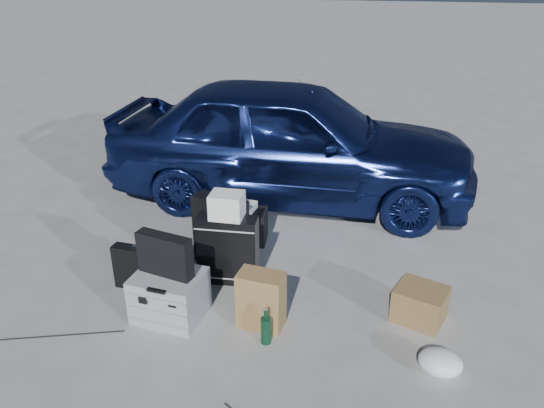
{
  "coord_description": "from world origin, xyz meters",
  "views": [
    {
      "loc": [
        1.01,
        -3.04,
        2.49
      ],
      "look_at": [
        0.22,
        0.85,
        0.61
      ],
      "focal_mm": 35.0,
      "sensor_mm": 36.0,
      "label": 1
    }
  ],
  "objects_px": {
    "green_bottle": "(266,326)",
    "briefcase": "(142,269)",
    "duffel_bag": "(233,225)",
    "suitcase_left": "(221,231)",
    "car": "(291,140)",
    "pelican_case": "(170,295)",
    "cardboard_box": "(420,304)",
    "suitcase_right": "(228,250)"
  },
  "relations": [
    {
      "from": "green_bottle",
      "to": "suitcase_right",
      "type": "bearing_deg",
      "value": 123.26
    },
    {
      "from": "car",
      "to": "briefcase",
      "type": "relative_size",
      "value": 8.1
    },
    {
      "from": "car",
      "to": "green_bottle",
      "type": "bearing_deg",
      "value": -174.61
    },
    {
      "from": "suitcase_left",
      "to": "cardboard_box",
      "type": "xyz_separation_m",
      "value": [
        1.67,
        -0.47,
        -0.18
      ]
    },
    {
      "from": "briefcase",
      "to": "duffel_bag",
      "type": "bearing_deg",
      "value": 66.71
    },
    {
      "from": "cardboard_box",
      "to": "green_bottle",
      "type": "xyz_separation_m",
      "value": [
        -1.07,
        -0.49,
        0.01
      ]
    },
    {
      "from": "car",
      "to": "suitcase_right",
      "type": "distance_m",
      "value": 1.83
    },
    {
      "from": "car",
      "to": "suitcase_right",
      "type": "bearing_deg",
      "value": 172.67
    },
    {
      "from": "briefcase",
      "to": "suitcase_right",
      "type": "relative_size",
      "value": 0.82
    },
    {
      "from": "duffel_bag",
      "to": "suitcase_left",
      "type": "bearing_deg",
      "value": -92.84
    },
    {
      "from": "car",
      "to": "pelican_case",
      "type": "distance_m",
      "value": 2.43
    },
    {
      "from": "duffel_bag",
      "to": "suitcase_right",
      "type": "bearing_deg",
      "value": -82.1
    },
    {
      "from": "suitcase_right",
      "to": "briefcase",
      "type": "bearing_deg",
      "value": -160.91
    },
    {
      "from": "duffel_bag",
      "to": "pelican_case",
      "type": "bearing_deg",
      "value": -101.51
    },
    {
      "from": "suitcase_right",
      "to": "duffel_bag",
      "type": "bearing_deg",
      "value": 99.75
    },
    {
      "from": "briefcase",
      "to": "suitcase_right",
      "type": "bearing_deg",
      "value": 26.57
    },
    {
      "from": "car",
      "to": "pelican_case",
      "type": "relative_size",
      "value": 7.89
    },
    {
      "from": "suitcase_left",
      "to": "green_bottle",
      "type": "bearing_deg",
      "value": -38.06
    },
    {
      "from": "car",
      "to": "green_bottle",
      "type": "relative_size",
      "value": 13.7
    },
    {
      "from": "pelican_case",
      "to": "suitcase_right",
      "type": "distance_m",
      "value": 0.64
    },
    {
      "from": "duffel_bag",
      "to": "cardboard_box",
      "type": "distance_m",
      "value": 1.9
    },
    {
      "from": "pelican_case",
      "to": "green_bottle",
      "type": "bearing_deg",
      "value": -5.41
    },
    {
      "from": "duffel_bag",
      "to": "cardboard_box",
      "type": "xyz_separation_m",
      "value": [
        1.68,
        -0.9,
        -0.03
      ]
    },
    {
      "from": "pelican_case",
      "to": "suitcase_left",
      "type": "height_order",
      "value": "suitcase_left"
    },
    {
      "from": "briefcase",
      "to": "duffel_bag",
      "type": "relative_size",
      "value": 0.76
    },
    {
      "from": "suitcase_right",
      "to": "duffel_bag",
      "type": "distance_m",
      "value": 0.7
    },
    {
      "from": "car",
      "to": "pelican_case",
      "type": "bearing_deg",
      "value": 167.09
    },
    {
      "from": "pelican_case",
      "to": "duffel_bag",
      "type": "distance_m",
      "value": 1.23
    },
    {
      "from": "cardboard_box",
      "to": "car",
      "type": "bearing_deg",
      "value": 123.37
    },
    {
      "from": "briefcase",
      "to": "duffel_bag",
      "type": "height_order",
      "value": "briefcase"
    },
    {
      "from": "suitcase_right",
      "to": "cardboard_box",
      "type": "height_order",
      "value": "suitcase_right"
    },
    {
      "from": "suitcase_left",
      "to": "green_bottle",
      "type": "height_order",
      "value": "suitcase_left"
    },
    {
      "from": "pelican_case",
      "to": "cardboard_box",
      "type": "relative_size",
      "value": 1.39
    },
    {
      "from": "car",
      "to": "duffel_bag",
      "type": "height_order",
      "value": "car"
    },
    {
      "from": "pelican_case",
      "to": "briefcase",
      "type": "bearing_deg",
      "value": 146.43
    },
    {
      "from": "car",
      "to": "green_bottle",
      "type": "xyz_separation_m",
      "value": [
        0.25,
        -2.49,
        -0.52
      ]
    },
    {
      "from": "pelican_case",
      "to": "suitcase_right",
      "type": "xyz_separation_m",
      "value": [
        0.3,
        0.55,
        0.11
      ]
    },
    {
      "from": "suitcase_left",
      "to": "pelican_case",
      "type": "bearing_deg",
      "value": -81.71
    },
    {
      "from": "green_bottle",
      "to": "briefcase",
      "type": "bearing_deg",
      "value": 157.73
    },
    {
      "from": "car",
      "to": "cardboard_box",
      "type": "height_order",
      "value": "car"
    },
    {
      "from": "green_bottle",
      "to": "car",
      "type": "bearing_deg",
      "value": 95.72
    },
    {
      "from": "duffel_bag",
      "to": "green_bottle",
      "type": "bearing_deg",
      "value": -70.46
    }
  ]
}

